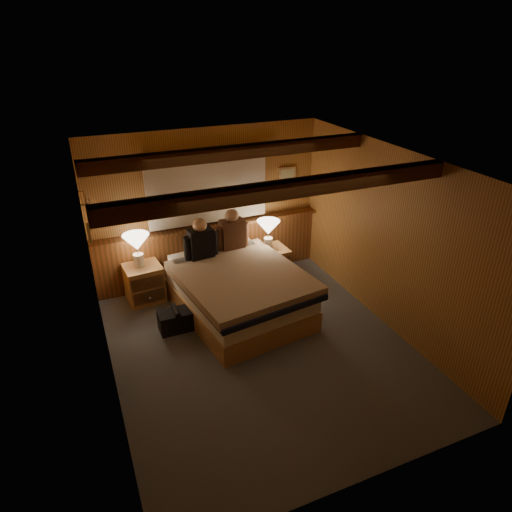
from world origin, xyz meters
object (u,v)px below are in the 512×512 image
bed (239,291)px  nightstand_left (144,283)px  lamp_left (137,244)px  person_left (201,241)px  duffel_bag (176,320)px  lamp_right (268,229)px  person_right (232,232)px  nightstand_right (270,265)px

bed → nightstand_left: 1.46m
lamp_left → person_left: (0.86, -0.29, 0.01)m
nightstand_left → duffel_bag: size_ratio=1.21×
lamp_right → person_right: 0.57m
nightstand_right → lamp_right: lamp_right is taller
nightstand_right → lamp_left: bearing=170.2°
person_right → bed: bearing=-107.8°
nightstand_right → person_left: person_left is taller
nightstand_right → person_left: bearing=179.5°
lamp_right → lamp_left: bearing=173.8°
bed → nightstand_right: size_ratio=3.79×
bed → person_right: size_ratio=3.42×
person_left → bed: bearing=-67.0°
person_right → person_left: bearing=-169.9°
person_right → duffel_bag: 1.57m
bed → lamp_right: bearing=34.5°
nightstand_right → duffel_bag: 1.84m
bed → person_right: 0.96m
person_left → duffel_bag: person_left is taller
lamp_right → nightstand_left: bearing=174.6°
lamp_right → person_left: bearing=-176.0°
lamp_right → duffel_bag: lamp_right is taller
nightstand_right → duffel_bag: (-1.70, -0.69, -0.14)m
nightstand_left → lamp_left: lamp_left is taller
bed → person_left: size_ratio=3.50×
nightstand_left → person_left: person_left is taller
person_right → lamp_left: bearing=169.8°
nightstand_left → lamp_left: size_ratio=1.15×
nightstand_left → person_right: 1.51m
nightstand_right → duffel_bag: nightstand_right is taller
nightstand_right → lamp_left: 2.09m
lamp_left → duffel_bag: lamp_left is taller
nightstand_right → person_right: size_ratio=0.90×
duffel_bag → lamp_right: bearing=23.5°
person_left → person_right: (0.53, 0.13, 0.01)m
bed → person_left: bearing=110.8°
person_left → person_right: bearing=7.8°
lamp_right → person_right: bearing=175.1°
bed → lamp_left: size_ratio=4.44×
bed → person_right: bearing=67.8°
lamp_right → duffel_bag: bearing=-156.4°
lamp_right → person_right: size_ratio=0.72×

